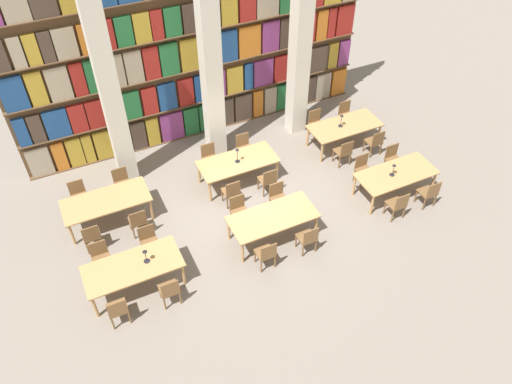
{
  "coord_description": "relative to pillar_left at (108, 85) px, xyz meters",
  "views": [
    {
      "loc": [
        -3.99,
        -8.49,
        9.49
      ],
      "look_at": [
        0.0,
        -0.12,
        0.67
      ],
      "focal_mm": 35.0,
      "sensor_mm": 36.0,
      "label": 1
    }
  ],
  "objects": [
    {
      "name": "desk_lamp_0",
      "position": [
        -0.5,
        -3.81,
        -2.0
      ],
      "size": [
        0.14,
        0.14,
        0.39
      ],
      "color": "#232328",
      "rests_on": "reading_table_0"
    },
    {
      "name": "chair_20",
      "position": [
        5.78,
        -2.15,
        -2.53
      ],
      "size": [
        0.42,
        0.4,
        0.87
      ],
      "color": "brown",
      "rests_on": "ground_plane"
    },
    {
      "name": "chair_0",
      "position": [
        -1.4,
        -4.57,
        -2.53
      ],
      "size": [
        0.42,
        0.4,
        0.87
      ],
      "color": "brown",
      "rests_on": "ground_plane"
    },
    {
      "name": "desk_lamp_3",
      "position": [
        6.13,
        -1.36,
        -1.98
      ],
      "size": [
        0.14,
        0.14,
        0.42
      ],
      "color": "#232328",
      "rests_on": "reading_table_5"
    },
    {
      "name": "reading_table_5",
      "position": [
        6.28,
        -1.37,
        -2.33
      ],
      "size": [
        2.16,
        0.99,
        0.74
      ],
      "color": "tan",
      "rests_on": "ground_plane"
    },
    {
      "name": "chair_4",
      "position": [
        2.1,
        -4.56,
        -2.53
      ],
      "size": [
        0.42,
        0.4,
        0.87
      ],
      "color": "brown",
      "rests_on": "ground_plane"
    },
    {
      "name": "reading_table_1",
      "position": [
        2.66,
        -3.79,
        -2.33
      ],
      "size": [
        2.16,
        0.99,
        0.74
      ],
      "color": "tan",
      "rests_on": "ground_plane"
    },
    {
      "name": "chair_15",
      "position": [
        -0.31,
        -0.7,
        -2.53
      ],
      "size": [
        0.42,
        0.4,
        0.87
      ],
      "rotation": [
        0.0,
        0.0,
        3.14
      ],
      "color": "brown",
      "rests_on": "ground_plane"
    },
    {
      "name": "reading_table_3",
      "position": [
        -0.88,
        -1.48,
        -2.33
      ],
      "size": [
        2.16,
        0.99,
        0.74
      ],
      "color": "tan",
      "rests_on": "ground_plane"
    },
    {
      "name": "pillar_right",
      "position": [
        5.38,
        0.0,
        0.0
      ],
      "size": [
        0.49,
        0.49,
        6.0
      ],
      "color": "silver",
      "rests_on": "ground_plane"
    },
    {
      "name": "chair_5",
      "position": [
        2.1,
        -3.01,
        -2.53
      ],
      "size": [
        0.42,
        0.4,
        0.87
      ],
      "rotation": [
        0.0,
        0.0,
        3.14
      ],
      "color": "brown",
      "rests_on": "ground_plane"
    },
    {
      "name": "chair_8",
      "position": [
        5.85,
        -4.56,
        -2.53
      ],
      "size": [
        0.42,
        0.4,
        0.87
      ],
      "color": "brown",
      "rests_on": "ground_plane"
    },
    {
      "name": "chair_6",
      "position": [
        3.21,
        -4.56,
        -2.53
      ],
      "size": [
        0.42,
        0.4,
        0.87
      ],
      "color": "brown",
      "rests_on": "ground_plane"
    },
    {
      "name": "chair_18",
      "position": [
        3.28,
        -2.29,
        -2.53
      ],
      "size": [
        0.42,
        0.4,
        0.87
      ],
      "color": "brown",
      "rests_on": "ground_plane"
    },
    {
      "name": "chair_1",
      "position": [
        -1.4,
        -3.02,
        -2.53
      ],
      "size": [
        0.42,
        0.4,
        0.87
      ],
      "rotation": [
        0.0,
        0.0,
        3.14
      ],
      "color": "brown",
      "rests_on": "ground_plane"
    },
    {
      "name": "reading_table_0",
      "position": [
        -0.82,
        -3.79,
        -2.33
      ],
      "size": [
        2.16,
        0.99,
        0.74
      ],
      "color": "tan",
      "rests_on": "ground_plane"
    },
    {
      "name": "chair_7",
      "position": [
        3.21,
        -3.01,
        -2.53
      ],
      "size": [
        0.42,
        0.4,
        0.87
      ],
      "rotation": [
        0.0,
        0.0,
        3.14
      ],
      "color": "brown",
      "rests_on": "ground_plane"
    },
    {
      "name": "chair_22",
      "position": [
        6.86,
        -2.15,
        -2.53
      ],
      "size": [
        0.42,
        0.4,
        0.87
      ],
      "color": "brown",
      "rests_on": "ground_plane"
    },
    {
      "name": "pillar_center",
      "position": [
        2.69,
        0.0,
        0.0
      ],
      "size": [
        0.49,
        0.49,
        6.0
      ],
      "color": "silver",
      "rests_on": "ground_plane"
    },
    {
      "name": "reading_table_2",
      "position": [
        6.35,
        -3.78,
        -2.33
      ],
      "size": [
        2.16,
        0.99,
        0.74
      ],
      "color": "tan",
      "rests_on": "ground_plane"
    },
    {
      "name": "chair_21",
      "position": [
        5.78,
        -0.59,
        -2.53
      ],
      "size": [
        0.42,
        0.4,
        0.87
      ],
      "rotation": [
        0.0,
        0.0,
        3.14
      ],
      "color": "brown",
      "rests_on": "ground_plane"
    },
    {
      "name": "bookshelf_bank",
      "position": [
        2.7,
        1.16,
        -0.33
      ],
      "size": [
        10.53,
        0.35,
        5.5
      ],
      "color": "brown",
      "rests_on": "ground_plane"
    },
    {
      "name": "chair_3",
      "position": [
        -0.25,
        -3.02,
        -2.53
      ],
      "size": [
        0.42,
        0.4,
        0.87
      ],
      "rotation": [
        0.0,
        0.0,
        3.14
      ],
      "color": "brown",
      "rests_on": "ground_plane"
    },
    {
      "name": "chair_16",
      "position": [
        2.21,
        -2.29,
        -2.53
      ],
      "size": [
        0.42,
        0.4,
        0.87
      ],
      "color": "brown",
      "rests_on": "ground_plane"
    },
    {
      "name": "chair_14",
      "position": [
        -0.31,
        -2.26,
        -2.53
      ],
      "size": [
        0.42,
        0.4,
        0.87
      ],
      "color": "brown",
      "rests_on": "ground_plane"
    },
    {
      "name": "chair_11",
      "position": [
        6.87,
        -3.0,
        -2.53
      ],
      "size": [
        0.42,
        0.4,
        0.87
      ],
      "rotation": [
        0.0,
        0.0,
        3.14
      ],
      "color": "brown",
      "rests_on": "ground_plane"
    },
    {
      "name": "desk_lamp_2",
      "position": [
        2.72,
        -1.54,
        -1.95
      ],
      "size": [
        0.14,
        0.14,
        0.46
      ],
      "color": "#232328",
      "rests_on": "reading_table_4"
    },
    {
      "name": "pillar_left",
      "position": [
        0.0,
        0.0,
        0.0
      ],
      "size": [
        0.49,
        0.49,
        6.0
      ],
      "color": "silver",
      "rests_on": "ground_plane"
    },
    {
      "name": "reading_table_4",
      "position": [
        2.74,
        -1.51,
        -2.33
      ],
      "size": [
        2.16,
        0.99,
        0.74
      ],
      "color": "tan",
      "rests_on": "ground_plane"
    },
    {
      "name": "chair_10",
      "position": [
        6.87,
        -4.56,
        -2.53
      ],
      "size": [
        0.42,
        0.4,
        0.87
      ],
      "color": "brown",
      "rests_on": "ground_plane"
    },
    {
      "name": "desk_lamp_1",
      "position": [
        6.18,
        -3.8,
        -2.0
      ],
      "size": [
        0.14,
        0.14,
        0.39
      ],
      "color": "#232328",
      "rests_on": "reading_table_2"
    },
    {
      "name": "chair_2",
      "position": [
        -0.25,
        -4.57,
        -2.53
      ],
      "size": [
        0.42,
        0.4,
        0.87
      ],
      "color": "brown",
      "rests_on": "ground_plane"
    },
    {
      "name": "chair_9",
      "position": [
        5.85,
        -3.0,
        -2.53
      ],
      "size": [
        0.42,
        0.4,
        0.87
      ],
      "rotation": [
        0.0,
        0.0,
        3.14
      ],
      "color": "brown",
      "rests_on": "ground_plane"
    },
    {
      "name": "chair_13",
      "position": [
        -1.45,
        -0.7,
        -2.53
      ],
      "size": [
        0.42,
        0.4,
        0.87
      ],
      "rotation": [
        0.0,
        0.0,
        3.14
      ],
      "color": "brown",
      "rests_on": "ground_plane"
    },
    {
      "name": "chair_12",
      "position": [
        -1.45,
        -2.26,
        -2.53
      ],
      "size": [
        0.42,
        0.4,
        0.87
      ],
      "color": "brown",
      "rests_on": "ground_plane"
    },
    {
      "name": "chair_19",
      "position": [
        3.28,
        -0.73,
        -2.53
      ],
      "size": [
        0.42,
        0.4,
        0.87
      ],
      "rotation": [
        0.0,
        0.0,
        3.14
      ],
      "color": "brown",
      "rests_on": "ground_plane"
    },
    {
      "name": "chair_23",
      "position": [
        6.86,
        -0.59,
        -2.53
      ],
      "size": [
        0.42,
        0.4,
        0.87
      ],
      "rotation": [
        0.0,
        0.0,
        3.14
      ],
      "color": "brown",
      "rests_on": "ground_plane"
    },
    {
      "name": "chair_17",
      "position": [
        2.21,
        -0.73,
        -2.53
      ],
      "size": [
        0.42,
        0.4,
        0.87
      ],
      "rotation": [
        0.0,
        0.0,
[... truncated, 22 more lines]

